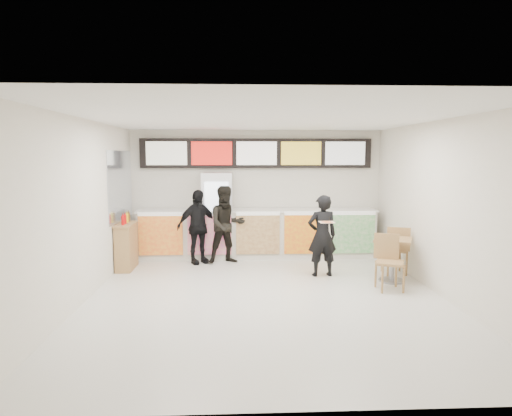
{
  "coord_description": "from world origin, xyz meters",
  "views": [
    {
      "loc": [
        -0.51,
        -7.5,
        2.39
      ],
      "look_at": [
        -0.11,
        1.2,
        1.39
      ],
      "focal_mm": 32.0,
      "sensor_mm": 36.0,
      "label": 1
    }
  ],
  "objects": [
    {
      "name": "menu_board",
      "position": [
        0.0,
        3.41,
        2.45
      ],
      "size": [
        5.5,
        0.14,
        0.7
      ],
      "color": "black",
      "rests_on": "wall_back"
    },
    {
      "name": "drinks_fridge",
      "position": [
        -0.93,
        3.11,
        1.0
      ],
      "size": [
        0.7,
        0.67,
        2.0
      ],
      "color": "white",
      "rests_on": "floor"
    },
    {
      "name": "pizza_slice",
      "position": [
        1.21,
        0.91,
        1.16
      ],
      "size": [
        0.36,
        0.36,
        0.02
      ],
      "color": "beige",
      "rests_on": "customer_main"
    },
    {
      "name": "ceiling",
      "position": [
        0.0,
        0.0,
        3.0
      ],
      "size": [
        7.0,
        7.0,
        0.0
      ],
      "primitive_type": "plane",
      "rotation": [
        3.14,
        0.0,
        0.0
      ],
      "color": "white",
      "rests_on": "wall_back"
    },
    {
      "name": "customer_mid",
      "position": [
        -1.35,
        2.55,
        0.82
      ],
      "size": [
        1.04,
        0.84,
        1.65
      ],
      "primitive_type": "imported",
      "rotation": [
        0.0,
        0.0,
        0.54
      ],
      "color": "black",
      "rests_on": "floor"
    },
    {
      "name": "wall_left",
      "position": [
        -3.0,
        0.0,
        1.5
      ],
      "size": [
        0.0,
        7.0,
        7.0
      ],
      "primitive_type": "plane",
      "rotation": [
        1.57,
        0.0,
        1.57
      ],
      "color": "silver",
      "rests_on": "floor"
    },
    {
      "name": "condiment_ledge",
      "position": [
        -2.82,
        2.1,
        0.5
      ],
      "size": [
        0.35,
        0.87,
        1.16
      ],
      "color": "tan",
      "rests_on": "floor"
    },
    {
      "name": "wall_right",
      "position": [
        3.0,
        0.0,
        1.5
      ],
      "size": [
        0.0,
        7.0,
        7.0
      ],
      "primitive_type": "plane",
      "rotation": [
        1.57,
        0.0,
        -1.57
      ],
      "color": "silver",
      "rests_on": "floor"
    },
    {
      "name": "wall_back",
      "position": [
        0.0,
        3.5,
        1.5
      ],
      "size": [
        6.0,
        0.0,
        6.0
      ],
      "primitive_type": "plane",
      "rotation": [
        1.57,
        0.0,
        0.0
      ],
      "color": "silver",
      "rests_on": "floor"
    },
    {
      "name": "cafe_table",
      "position": [
        2.47,
        0.88,
        0.58
      ],
      "size": [
        1.09,
        1.74,
        0.99
      ],
      "rotation": [
        0.0,
        0.0,
        -0.4
      ],
      "color": "tan",
      "rests_on": "floor"
    },
    {
      "name": "mirror_panel",
      "position": [
        -2.99,
        2.45,
        1.75
      ],
      "size": [
        0.01,
        2.0,
        1.5
      ],
      "primitive_type": "cube",
      "color": "#B2B7BF",
      "rests_on": "wall_left"
    },
    {
      "name": "customer_left",
      "position": [
        -0.71,
        2.55,
        0.86
      ],
      "size": [
        0.99,
        0.86,
        1.73
      ],
      "primitive_type": "imported",
      "rotation": [
        0.0,
        0.0,
        0.27
      ],
      "color": "black",
      "rests_on": "floor"
    },
    {
      "name": "customer_main",
      "position": [
        1.21,
        1.36,
        0.81
      ],
      "size": [
        0.64,
        0.46,
        1.63
      ],
      "primitive_type": "imported",
      "rotation": [
        0.0,
        0.0,
        3.27
      ],
      "color": "black",
      "rests_on": "floor"
    },
    {
      "name": "service_counter",
      "position": [
        0.0,
        3.09,
        0.57
      ],
      "size": [
        5.56,
        0.77,
        1.14
      ],
      "color": "silver",
      "rests_on": "floor"
    },
    {
      "name": "floor",
      "position": [
        0.0,
        0.0,
        0.0
      ],
      "size": [
        7.0,
        7.0,
        0.0
      ],
      "primitive_type": "plane",
      "color": "beige",
      "rests_on": "ground"
    }
  ]
}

